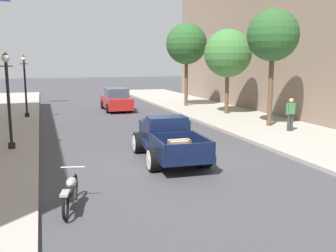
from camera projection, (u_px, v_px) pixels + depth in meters
name	position (u px, v px, depth m)	size (l,w,h in m)	color
ground_plane	(169.00, 162.00, 13.95)	(140.00, 140.00, 0.00)	#3D3D42
sidewalk_right	(331.00, 146.00, 16.19)	(5.50, 64.00, 0.15)	#9E998E
building_right_storefront	(322.00, 24.00, 28.67)	(12.00, 28.00, 12.60)	#7F6B5B
hotrod_truck_navy	(167.00, 138.00, 14.43)	(2.35, 5.00, 1.58)	#0F1938
motorcycle_parked	(70.00, 192.00, 9.53)	(0.73, 2.08, 0.93)	black
car_background_red	(116.00, 100.00, 28.10)	(1.90, 4.31, 1.65)	#AD1E1E
pedestrian_sidewalk_right	(291.00, 113.00, 19.10)	(0.53, 0.22, 1.65)	#333338
street_lamp_near	(8.00, 93.00, 15.09)	(0.50, 0.32, 3.85)	black
street_lamp_far	(25.00, 81.00, 23.70)	(0.50, 0.32, 3.85)	black
street_tree_nearest	(273.00, 36.00, 20.01)	(2.72, 2.72, 6.17)	brown
street_tree_second	(228.00, 53.00, 25.00)	(3.12, 3.12, 5.52)	brown
street_tree_third	(186.00, 44.00, 29.08)	(3.11, 3.11, 6.30)	brown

